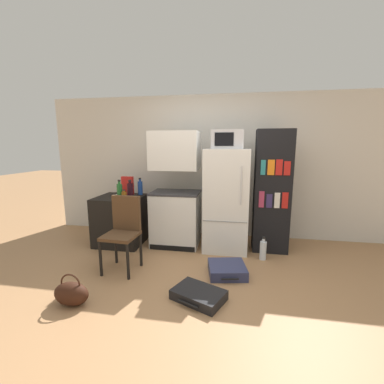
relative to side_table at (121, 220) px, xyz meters
name	(u,v)px	position (x,y,z in m)	size (l,w,h in m)	color
ground_plane	(199,294)	(1.47, -1.26, -0.39)	(24.00, 24.00, 0.00)	#A3754C
wall_back	(227,167)	(1.67, 0.74, 0.82)	(6.40, 0.10, 2.42)	beige
side_table	(121,220)	(0.00, 0.00, 0.00)	(0.72, 0.69, 0.77)	black
kitchen_hutch	(175,195)	(0.90, 0.08, 0.43)	(0.75, 0.54, 1.79)	silver
refrigerator	(226,200)	(1.69, 0.05, 0.38)	(0.65, 0.61, 1.53)	silver
microwave	(228,139)	(1.69, 0.05, 1.28)	(0.45, 0.39, 0.27)	#B7B7BC
bookshelf	(272,191)	(2.35, 0.15, 0.52)	(0.51, 0.40, 1.81)	black
bottle_wine_dark	(130,190)	(0.17, 0.03, 0.50)	(0.09, 0.09, 0.27)	black
bottle_amber_beer	(124,196)	(0.18, -0.21, 0.45)	(0.08, 0.08, 0.15)	brown
bottle_blue_soda	(140,188)	(0.26, 0.22, 0.50)	(0.08, 0.08, 0.28)	#1E47A3
bottle_green_tall	(120,191)	(0.09, -0.17, 0.51)	(0.08, 0.08, 0.30)	#1E6028
bowl	(118,196)	(-0.01, -0.03, 0.40)	(0.12, 0.12, 0.03)	silver
cereal_box	(128,186)	(0.06, 0.18, 0.54)	(0.19, 0.07, 0.30)	red
chair	(124,227)	(0.43, -0.81, 0.17)	(0.42, 0.43, 0.94)	black
suitcase_large_flat	(227,270)	(1.75, -0.77, -0.32)	(0.52, 0.51, 0.13)	navy
suitcase_small_flat	(199,295)	(1.48, -1.35, -0.34)	(0.61, 0.53, 0.10)	black
handbag	(71,293)	(0.24, -1.66, -0.26)	(0.36, 0.20, 0.33)	#33190F
water_bottle_front	(263,250)	(2.23, -0.25, -0.25)	(0.09, 0.09, 0.34)	silver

